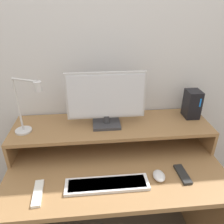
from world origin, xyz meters
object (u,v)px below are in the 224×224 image
at_px(desk_lamp, 27,109).
at_px(keyboard, 107,184).
at_px(monitor, 106,99).
at_px(mouse, 159,176).
at_px(remote_secondary, 183,174).
at_px(router_dock, 192,104).
at_px(remote_control, 38,193).

bearing_deg(desk_lamp, keyboard, -35.12).
distance_m(monitor, desk_lamp, 0.46).
xyz_separation_m(mouse, remote_secondary, (0.14, 0.01, -0.01)).
distance_m(keyboard, remote_secondary, 0.42).
distance_m(desk_lamp, remote_secondary, 0.94).
xyz_separation_m(monitor, router_dock, (0.57, 0.06, -0.09)).
distance_m(desk_lamp, router_dock, 1.03).
relative_size(keyboard, mouse, 4.88).
distance_m(desk_lamp, mouse, 0.82).
bearing_deg(desk_lamp, remote_control, -76.63).
bearing_deg(remote_secondary, desk_lamp, 162.66).
xyz_separation_m(monitor, keyboard, (-0.02, -0.35, -0.33)).
xyz_separation_m(router_dock, remote_control, (-0.95, -0.43, -0.25)).
distance_m(router_dock, remote_control, 1.07).
bearing_deg(remote_secondary, mouse, -177.08).
height_order(desk_lamp, remote_secondary, desk_lamp).
bearing_deg(keyboard, remote_secondary, 4.70).
bearing_deg(keyboard, desk_lamp, 144.88).
bearing_deg(router_dock, desk_lamp, -173.96).
height_order(monitor, router_dock, monitor).
xyz_separation_m(desk_lamp, keyboard, (0.43, -0.30, -0.31)).
height_order(router_dock, keyboard, router_dock).
bearing_deg(router_dock, keyboard, -145.66).
xyz_separation_m(mouse, remote_control, (-0.64, -0.05, -0.01)).
height_order(monitor, mouse, monitor).
bearing_deg(mouse, remote_secondary, 2.92).
height_order(desk_lamp, mouse, desk_lamp).
bearing_deg(remote_control, remote_secondary, 4.22).
bearing_deg(remote_control, desk_lamp, 103.37).
bearing_deg(desk_lamp, mouse, -20.92).
bearing_deg(monitor, remote_secondary, -38.40).
bearing_deg(mouse, remote_control, -175.50).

